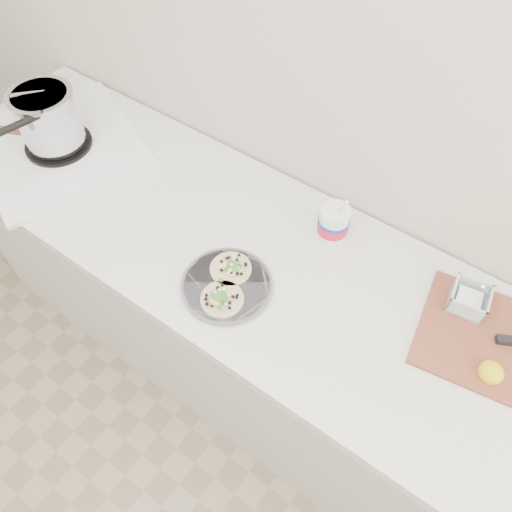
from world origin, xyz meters
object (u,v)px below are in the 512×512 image
Objects in this scene: stove at (52,128)px; cutboard at (507,341)px; taco_plate at (227,283)px; tub at (335,221)px; bacon_plate at (7,132)px.

stove is 1.54m from cutboard.
cutboard reaches higher than taco_plate.
tub is at bearing 66.35° from taco_plate.
tub is 0.43× the size of cutboard.
tub reaches higher than cutboard.
stove is 0.84m from taco_plate.
tub is (0.97, 0.21, -0.02)m from stove.
cutboard is (0.70, 0.28, 0.00)m from taco_plate.
taco_plate is 0.37m from tub.
stove is 1.45× the size of cutboard.
tub is at bearing 12.87° from bacon_plate.
bacon_plate is at bearing -142.40° from stove.
stove is 0.24m from bacon_plate.
taco_plate is (0.83, -0.12, -0.07)m from stove.
cutboard is at bearing 7.11° from bacon_plate.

